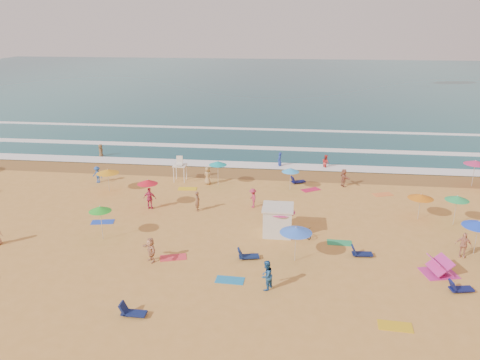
# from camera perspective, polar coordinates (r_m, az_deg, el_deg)

# --- Properties ---
(ground) EXTENTS (220.00, 220.00, 0.00)m
(ground) POSITION_cam_1_polar(r_m,az_deg,el_deg) (35.64, -1.48, -5.40)
(ground) COLOR gold
(ground) RESTS_ON ground
(ocean) EXTENTS (220.00, 140.00, 0.18)m
(ocean) POSITION_cam_1_polar(r_m,az_deg,el_deg) (117.12, 4.53, 11.77)
(ocean) COLOR #0C4756
(ocean) RESTS_ON ground
(wet_sand) EXTENTS (220.00, 220.00, 0.00)m
(wet_sand) POSITION_cam_1_polar(r_m,az_deg,el_deg) (47.20, 0.69, 0.86)
(wet_sand) COLOR olive
(wet_sand) RESTS_ON ground
(surf_foam) EXTENTS (200.00, 18.70, 0.05)m
(surf_foam) POSITION_cam_1_polar(r_m,az_deg,el_deg) (55.58, 1.67, 3.77)
(surf_foam) COLOR white
(surf_foam) RESTS_ON ground
(cabana) EXTENTS (2.00, 2.00, 2.00)m
(cabana) POSITION_cam_1_polar(r_m,az_deg,el_deg) (33.83, 4.61, -4.99)
(cabana) COLOR silver
(cabana) RESTS_ON ground
(cabana_roof) EXTENTS (2.20, 2.20, 0.12)m
(cabana_roof) POSITION_cam_1_polar(r_m,az_deg,el_deg) (33.42, 4.66, -3.33)
(cabana_roof) COLOR silver
(cabana_roof) RESTS_ON cabana
(bicycle) EXTENTS (1.40, 1.56, 0.82)m
(bicycle) POSITION_cam_1_polar(r_m,az_deg,el_deg) (33.81, 7.80, -6.24)
(bicycle) COLOR black
(bicycle) RESTS_ON ground
(lifeguard_stand) EXTENTS (1.20, 1.20, 2.10)m
(lifeguard_stand) POSITION_cam_1_polar(r_m,az_deg,el_deg) (45.00, -7.32, 1.17)
(lifeguard_stand) COLOR white
(lifeguard_stand) RESTS_ON ground
(beach_umbrellas) EXTENTS (52.46, 18.92, 0.78)m
(beach_umbrellas) POSITION_cam_1_polar(r_m,az_deg,el_deg) (37.19, 2.19, -0.81)
(beach_umbrellas) COLOR #CC2D75
(beach_umbrellas) RESTS_ON ground
(loungers) EXTENTS (48.39, 22.89, 0.34)m
(loungers) POSITION_cam_1_polar(r_m,az_deg,el_deg) (32.56, 10.36, -7.89)
(loungers) COLOR #101650
(loungers) RESTS_ON ground
(towels) EXTENTS (33.53, 22.83, 0.03)m
(towels) POSITION_cam_1_polar(r_m,az_deg,el_deg) (33.30, -3.78, -7.25)
(towels) COLOR orange
(towels) RESTS_ON ground
(beachgoers) EXTENTS (48.90, 29.10, 2.08)m
(beachgoers) POSITION_cam_1_polar(r_m,az_deg,el_deg) (38.85, -2.32, -2.02)
(beachgoers) COLOR brown
(beachgoers) RESTS_ON ground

